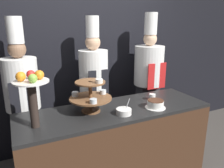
# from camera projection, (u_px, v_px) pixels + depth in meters

# --- Properties ---
(wall_back) EXTENTS (10.00, 0.06, 2.80)m
(wall_back) POSITION_uv_depth(u_px,v_px,m) (84.00, 51.00, 3.09)
(wall_back) COLOR black
(wall_back) RESTS_ON ground_plane
(buffet_counter) EXTENTS (2.07, 0.67, 0.91)m
(buffet_counter) POSITION_uv_depth(u_px,v_px,m) (116.00, 146.00, 2.46)
(buffet_counter) COLOR #422819
(buffet_counter) RESTS_ON ground_plane
(tiered_stand) EXTENTS (0.43, 0.43, 0.36)m
(tiered_stand) POSITION_uv_depth(u_px,v_px,m) (91.00, 95.00, 2.22)
(tiered_stand) COLOR brown
(tiered_stand) RESTS_ON buffet_counter
(fruit_pedestal) EXTENTS (0.30, 0.30, 0.51)m
(fruit_pedestal) POSITION_uv_depth(u_px,v_px,m) (32.00, 90.00, 1.85)
(fruit_pedestal) COLOR #2D231E
(fruit_pedestal) RESTS_ON buffet_counter
(cake_round) EXTENTS (0.22, 0.22, 0.09)m
(cake_round) POSITION_uv_depth(u_px,v_px,m) (155.00, 104.00, 2.35)
(cake_round) COLOR white
(cake_round) RESTS_ON buffet_counter
(cup_white) EXTENTS (0.07, 0.07, 0.07)m
(cup_white) POSITION_uv_depth(u_px,v_px,m) (152.00, 97.00, 2.60)
(cup_white) COLOR white
(cup_white) RESTS_ON buffet_counter
(serving_bowl_near) EXTENTS (0.15, 0.15, 0.16)m
(serving_bowl_near) POSITION_uv_depth(u_px,v_px,m) (124.00, 111.00, 2.19)
(serving_bowl_near) COLOR white
(serving_bowl_near) RESTS_ON buffet_counter
(chef_left) EXTENTS (0.38, 0.38, 1.86)m
(chef_left) POSITION_uv_depth(u_px,v_px,m) (23.00, 96.00, 2.50)
(chef_left) COLOR #28282D
(chef_left) RESTS_ON ground_plane
(chef_center_left) EXTENTS (0.37, 0.37, 1.88)m
(chef_center_left) POSITION_uv_depth(u_px,v_px,m) (94.00, 85.00, 2.85)
(chef_center_left) COLOR #38332D
(chef_center_left) RESTS_ON ground_plane
(chef_center_right) EXTENTS (0.42, 0.42, 1.93)m
(chef_center_right) POSITION_uv_depth(u_px,v_px,m) (148.00, 77.00, 3.20)
(chef_center_right) COLOR #28282D
(chef_center_right) RESTS_ON ground_plane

